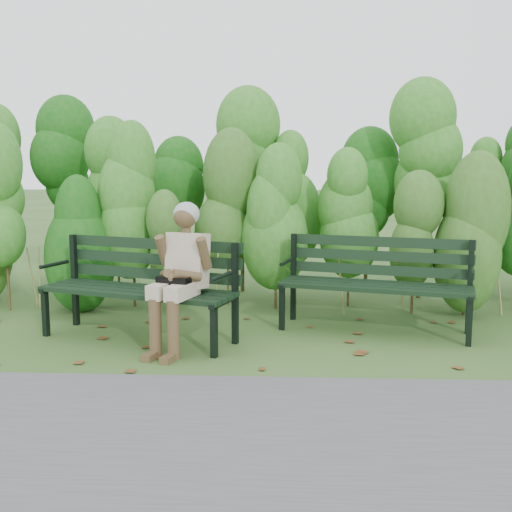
{
  "coord_description": "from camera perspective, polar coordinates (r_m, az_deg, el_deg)",
  "views": [
    {
      "loc": [
        0.27,
        -5.29,
        1.57
      ],
      "look_at": [
        0.0,
        0.35,
        0.75
      ],
      "focal_mm": 42.0,
      "sensor_mm": 36.0,
      "label": 1
    }
  ],
  "objects": [
    {
      "name": "footpath",
      "position": [
        3.47,
        -2.09,
        -18.57
      ],
      "size": [
        60.0,
        2.5,
        0.01
      ],
      "primitive_type": "cube",
      "color": "#474749",
      "rests_on": "ground"
    },
    {
      "name": "bench_right",
      "position": [
        5.97,
        11.39,
        -1.87
      ],
      "size": [
        1.91,
        1.06,
        0.91
      ],
      "color": "black",
      "rests_on": "ground"
    },
    {
      "name": "seated_woman",
      "position": [
        5.23,
        -7.21,
        -0.99
      ],
      "size": [
        0.56,
        0.78,
        1.29
      ],
      "color": "beige",
      "rests_on": "ground"
    },
    {
      "name": "bench_left",
      "position": [
        5.68,
        -10.71,
        -2.29
      ],
      "size": [
        1.94,
        1.17,
        0.92
      ],
      "color": "black",
      "rests_on": "ground"
    },
    {
      "name": "hedge_band",
      "position": [
        7.16,
        0.57,
        5.78
      ],
      "size": [
        11.04,
        1.67,
        2.42
      ],
      "color": "#47381E",
      "rests_on": "ground"
    },
    {
      "name": "ground",
      "position": [
        5.52,
        -0.17,
        -8.25
      ],
      "size": [
        80.0,
        80.0,
        0.0
      ],
      "primitive_type": "plane",
      "color": "#2E551D"
    },
    {
      "name": "leaf_litter",
      "position": [
        5.48,
        1.85,
        -8.35
      ],
      "size": [
        5.87,
        2.16,
        0.01
      ],
      "color": "brown",
      "rests_on": "ground"
    }
  ]
}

